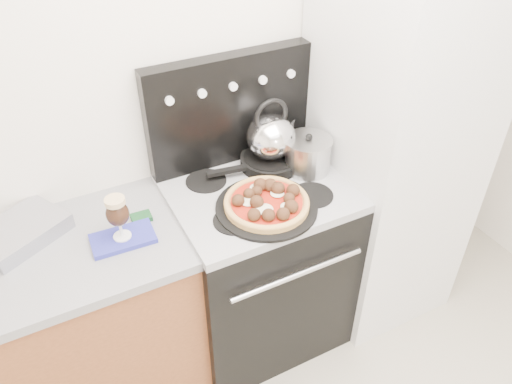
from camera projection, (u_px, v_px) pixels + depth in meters
room_shell at (387, 276)px, 1.30m from camera, size 3.52×3.01×2.52m
base_cabinet at (19, 353)px, 2.06m from camera, size 1.45×0.60×0.86m
stove_body at (258, 266)px, 2.44m from camera, size 0.76×0.65×0.88m
cooktop at (258, 192)px, 2.16m from camera, size 0.76×0.65×0.04m
backguard at (230, 110)px, 2.19m from camera, size 0.76×0.08×0.50m
fridge at (391, 146)px, 2.37m from camera, size 0.64×0.68×1.90m
foil_sheet at (21, 232)px, 1.91m from camera, size 0.39×0.36×0.06m
oven_mitt at (123, 239)px, 1.91m from camera, size 0.25×0.15×0.02m
beer_glass at (118, 218)px, 1.85m from camera, size 0.10×0.10×0.19m
pizza_pan at (267, 207)px, 2.04m from camera, size 0.53×0.53×0.01m
pizza at (267, 201)px, 2.02m from camera, size 0.39×0.39×0.05m
skillet at (270, 161)px, 2.28m from camera, size 0.31×0.31×0.05m
tea_kettle at (271, 134)px, 2.19m from camera, size 0.24×0.24×0.24m
stock_pot at (308, 156)px, 2.22m from camera, size 0.24×0.24×0.15m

